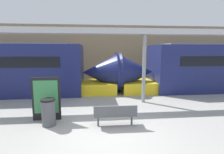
% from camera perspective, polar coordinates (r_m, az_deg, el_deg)
% --- Properties ---
extents(ground_plane, '(60.00, 60.00, 0.00)m').
position_cam_1_polar(ground_plane, '(6.01, -1.21, -18.26)').
color(ground_plane, '#9E9B96').
extents(station_wall, '(56.00, 0.20, 5.00)m').
position_cam_1_polar(station_wall, '(15.97, -4.24, 7.69)').
color(station_wall, '#9E8460').
rests_on(station_wall, ground_plane).
extents(bench_near, '(1.55, 0.46, 0.80)m').
position_cam_1_polar(bench_near, '(6.40, 1.08, -11.88)').
color(bench_near, '#4C4F54').
rests_on(bench_near, ground_plane).
extents(trash_bin, '(0.51, 0.51, 0.99)m').
position_cam_1_polar(trash_bin, '(6.87, -20.02, -10.78)').
color(trash_bin, '#4C4F54').
rests_on(trash_bin, ground_plane).
extents(poster_board, '(1.08, 0.07, 1.71)m').
position_cam_1_polar(poster_board, '(7.32, -20.67, -6.65)').
color(poster_board, black).
rests_on(poster_board, ground_plane).
extents(support_column_near, '(0.19, 0.19, 3.54)m').
position_cam_1_polar(support_column_near, '(9.27, 10.41, 2.54)').
color(support_column_near, gray).
rests_on(support_column_near, ground_plane).
extents(canopy_beam, '(28.00, 0.60, 0.28)m').
position_cam_1_polar(canopy_beam, '(9.28, 10.73, 14.36)').
color(canopy_beam, '#B7B7BC').
rests_on(canopy_beam, support_column_near).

